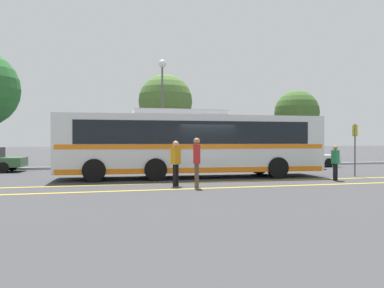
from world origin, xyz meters
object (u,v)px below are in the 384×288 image
(transit_bus, at_px, (192,143))
(pedestrian_0, at_px, (197,159))
(tree_1, at_px, (165,102))
(tree_2, at_px, (297,113))
(parked_car_3, at_px, (301,157))
(pedestrian_2, at_px, (335,161))
(pedestrian_1, at_px, (176,160))
(parked_car_2, at_px, (208,156))
(bus_stop_sign, at_px, (355,143))
(street_lamp, at_px, (162,88))
(parked_car_1, at_px, (106,157))

(transit_bus, bearing_deg, pedestrian_0, -8.54)
(tree_1, relative_size, tree_2, 1.14)
(transit_bus, xyz_separation_m, parked_car_3, (9.20, 5.67, -1.03))
(pedestrian_2, bearing_deg, pedestrian_1, -31.23)
(pedestrian_0, bearing_deg, transit_bus, 176.55)
(parked_car_3, xyz_separation_m, pedestrian_1, (-10.65, -8.92, 0.35))
(parked_car_2, distance_m, tree_1, 7.28)
(pedestrian_0, bearing_deg, bus_stop_sign, 114.16)
(parked_car_2, relative_size, street_lamp, 0.61)
(bus_stop_sign, distance_m, tree_2, 14.05)
(pedestrian_0, bearing_deg, street_lamp, -175.63)
(parked_car_1, bearing_deg, street_lamp, -55.47)
(parked_car_1, bearing_deg, pedestrian_2, -128.00)
(street_lamp, bearing_deg, parked_car_3, -16.47)
(pedestrian_1, height_order, tree_1, tree_1)
(pedestrian_1, bearing_deg, parked_car_3, -6.05)
(pedestrian_2, bearing_deg, transit_bus, -60.22)
(pedestrian_1, height_order, street_lamp, street_lamp)
(street_lamp, distance_m, tree_2, 12.83)
(parked_car_3, xyz_separation_m, street_lamp, (-9.24, 2.73, 4.85))
(parked_car_3, height_order, bus_stop_sign, bus_stop_sign)
(street_lamp, bearing_deg, pedestrian_2, -62.31)
(transit_bus, bearing_deg, pedestrian_2, 66.70)
(bus_stop_sign, bearing_deg, pedestrian_1, -76.19)
(pedestrian_2, xyz_separation_m, tree_2, (6.41, 14.61, 3.36))
(parked_car_1, distance_m, tree_1, 8.38)
(pedestrian_2, bearing_deg, bus_stop_sign, -179.62)
(tree_2, bearing_deg, transit_bus, -136.36)
(parked_car_1, xyz_separation_m, parked_car_2, (6.51, -0.13, 0.01))
(parked_car_1, height_order, tree_2, tree_2)
(pedestrian_2, distance_m, tree_1, 16.00)
(parked_car_3, xyz_separation_m, bus_stop_sign, (-1.17, -7.08, 0.98))
(street_lamp, relative_size, tree_2, 1.21)
(parked_car_3, xyz_separation_m, tree_2, (3.09, 6.06, 3.58))
(parked_car_3, height_order, pedestrian_1, pedestrian_1)
(transit_bus, bearing_deg, tree_2, 136.45)
(transit_bus, bearing_deg, parked_car_1, -144.74)
(tree_1, bearing_deg, tree_2, -0.07)
(transit_bus, distance_m, tree_1, 12.19)
(parked_car_2, bearing_deg, bus_stop_sign, -142.14)
(street_lamp, height_order, tree_2, street_lamp)
(parked_car_1, bearing_deg, tree_2, -66.38)
(parked_car_2, relative_size, bus_stop_sign, 1.73)
(street_lamp, xyz_separation_m, tree_2, (12.33, 3.32, -1.28))
(transit_bus, height_order, pedestrian_0, transit_bus)
(transit_bus, bearing_deg, parked_car_2, 159.58)
(pedestrian_0, distance_m, street_lamp, 13.17)
(parked_car_3, distance_m, pedestrian_0, 13.91)
(pedestrian_0, relative_size, tree_1, 0.27)
(parked_car_2, bearing_deg, tree_1, 19.44)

